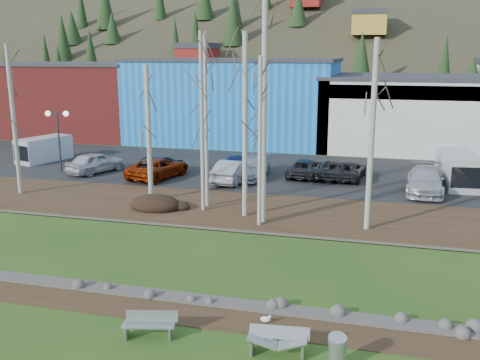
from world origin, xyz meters
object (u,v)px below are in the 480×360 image
(car_0, at_px, (95,162))
(car_5, at_px, (233,171))
(street_lamp, at_px, (58,124))
(car_2, at_px, (158,168))
(car_4, at_px, (235,167))
(car_1, at_px, (160,165))
(bench_damaged, at_px, (278,341))
(van_white, at_px, (459,170))
(car_8, at_px, (306,168))
(car_9, at_px, (348,170))
(car_6, at_px, (333,169))
(car_7, at_px, (425,180))
(litter_bin, at_px, (337,353))
(van_grey, at_px, (42,149))
(car_3, at_px, (251,168))
(seagull, at_px, (266,319))
(bench_intact, at_px, (150,325))

(car_0, xyz_separation_m, car_5, (10.67, -0.25, -0.01))
(street_lamp, height_order, car_2, street_lamp)
(car_0, distance_m, car_4, 10.50)
(car_1, relative_size, car_2, 0.78)
(bench_damaged, bearing_deg, van_white, 64.55)
(car_0, xyz_separation_m, van_white, (25.55, 2.34, 0.31))
(car_8, distance_m, car_9, 2.96)
(car_6, xyz_separation_m, car_7, (6.00, -2.61, 0.16))
(car_6, bearing_deg, street_lamp, 13.81)
(litter_bin, distance_m, van_grey, 35.02)
(car_6, bearing_deg, car_3, 18.20)
(car_0, bearing_deg, car_6, -151.06)
(street_lamp, distance_m, car_1, 8.14)
(litter_bin, bearing_deg, street_lamp, 137.18)
(car_5, distance_m, van_grey, 17.33)
(car_8, bearing_deg, street_lamp, 14.71)
(car_2, xyz_separation_m, van_white, (20.35, 2.75, 0.36))
(van_grey, bearing_deg, car_5, 6.17)
(bench_damaged, xyz_separation_m, car_1, (-12.87, 21.34, 0.41))
(car_4, xyz_separation_m, car_9, (7.85, 1.60, -0.14))
(litter_bin, xyz_separation_m, seagull, (-2.50, 1.95, -0.28))
(car_5, relative_size, van_grey, 0.97)
(car_4, xyz_separation_m, van_white, (15.10, 1.28, 0.32))
(car_9, bearing_deg, car_2, 18.53)
(seagull, relative_size, car_6, 0.09)
(car_9, bearing_deg, street_lamp, 13.41)
(car_3, bearing_deg, car_0, -170.97)
(street_lamp, xyz_separation_m, car_3, (14.26, 1.67, -2.86))
(car_9, distance_m, van_white, 7.27)
(bench_intact, height_order, car_2, car_2)
(litter_bin, distance_m, car_2, 24.94)
(car_7, relative_size, van_grey, 1.14)
(street_lamp, xyz_separation_m, van_white, (28.26, 2.66, -2.49))
(van_grey, bearing_deg, car_8, 15.91)
(car_5, bearing_deg, car_8, -143.88)
(car_6, height_order, van_grey, van_grey)
(bench_damaged, height_order, car_2, car_2)
(bench_intact, distance_m, car_6, 23.63)
(car_0, relative_size, car_4, 1.00)
(seagull, bearing_deg, car_2, 102.84)
(car_0, relative_size, car_6, 1.00)
(seagull, distance_m, car_2, 21.94)
(van_white, bearing_deg, seagull, -117.67)
(car_0, height_order, car_2, car_0)
(car_3, xyz_separation_m, car_7, (11.75, -1.30, 0.07))
(car_1, distance_m, car_6, 12.62)
(car_0, distance_m, van_white, 25.65)
(litter_bin, bearing_deg, car_4, 112.33)
(car_1, bearing_deg, seagull, 138.70)
(bench_intact, xyz_separation_m, car_5, (-2.88, 20.42, 0.49))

